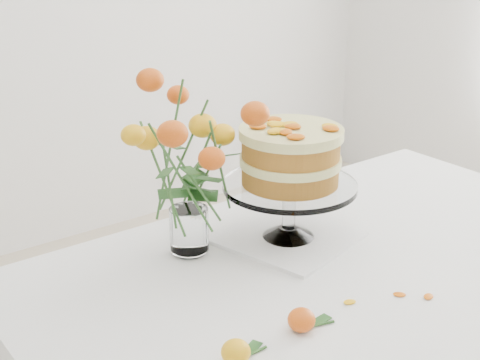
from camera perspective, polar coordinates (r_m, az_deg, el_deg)
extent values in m
cube|color=tan|center=(1.50, 9.76, -8.09)|extent=(1.40, 0.90, 0.04)
cylinder|color=tan|center=(2.30, 13.31, -7.90)|extent=(0.06, 0.06, 0.71)
cube|color=white|center=(1.49, 9.82, -7.32)|extent=(1.42, 0.92, 0.01)
cube|color=white|center=(1.84, -0.76, -4.72)|extent=(1.42, 0.01, 0.20)
cube|color=white|center=(1.58, 4.13, -4.92)|extent=(0.33, 0.33, 0.01)
cylinder|color=white|center=(1.55, 4.20, -2.39)|extent=(0.03, 0.03, 0.10)
cylinder|color=white|center=(1.53, 4.26, -0.47)|extent=(0.31, 0.31, 0.01)
cylinder|color=#A05B24|center=(1.52, 4.29, 0.54)|extent=(0.25, 0.25, 0.04)
cylinder|color=beige|center=(1.51, 4.32, 1.67)|extent=(0.26, 0.26, 0.02)
cylinder|color=#A05B24|center=(1.50, 4.36, 2.82)|extent=(0.25, 0.25, 0.04)
cylinder|color=beige|center=(1.49, 4.39, 4.03)|extent=(0.27, 0.27, 0.02)
cylinder|color=white|center=(1.52, -4.30, -6.05)|extent=(0.07, 0.07, 0.01)
cylinder|color=white|center=(1.50, -4.36, -4.21)|extent=(0.09, 0.09, 0.10)
ellipsoid|color=orange|center=(1.16, -0.36, -14.47)|extent=(0.05, 0.05, 0.04)
cylinder|color=#2D5A24|center=(1.19, 1.07, -14.61)|extent=(0.06, 0.01, 0.01)
ellipsoid|color=#C74B09|center=(1.25, 5.27, -11.80)|extent=(0.05, 0.05, 0.04)
cylinder|color=#2D5A24|center=(1.27, 6.75, -12.20)|extent=(0.06, 0.02, 0.01)
ellipsoid|color=yellow|center=(1.35, 9.35, -10.24)|extent=(0.03, 0.02, 0.00)
ellipsoid|color=yellow|center=(1.39, 13.45, -9.49)|extent=(0.03, 0.02, 0.00)
ellipsoid|color=yellow|center=(1.40, 15.78, -9.56)|extent=(0.03, 0.02, 0.00)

